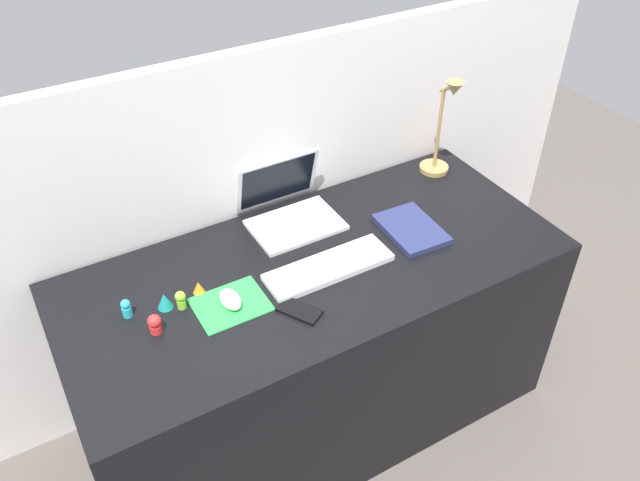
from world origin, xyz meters
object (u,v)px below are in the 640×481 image
toy_figurine_cyan (126,308)px  toy_figurine_red (155,324)px  toy_figurine_lime (181,299)px  toy_figurine_teal (165,301)px  mouse (231,299)px  laptop (287,205)px  cell_phone (299,311)px  toy_figurine_orange (199,287)px  notebook_pad (411,229)px  keyboard (329,267)px  desk_lamp (443,130)px

toy_figurine_cyan → toy_figurine_red: (0.05, -0.10, 0.00)m
toy_figurine_lime → toy_figurine_teal: bearing=148.0°
mouse → toy_figurine_red: toy_figurine_red is taller
laptop → toy_figurine_cyan: bearing=-163.2°
cell_phone → toy_figurine_orange: 0.31m
laptop → toy_figurine_orange: size_ratio=7.31×
notebook_pad → laptop: bearing=142.4°
keyboard → cell_phone: 0.21m
toy_figurine_red → toy_figurine_lime: (0.10, 0.06, 0.00)m
toy_figurine_cyan → toy_figurine_orange: 0.21m
notebook_pad → toy_figurine_teal: size_ratio=4.71×
laptop → keyboard: bearing=-93.1°
mouse → toy_figurine_teal: toy_figurine_teal is taller
keyboard → notebook_pad: same height
notebook_pad → toy_figurine_orange: toy_figurine_orange is taller
notebook_pad → toy_figurine_red: 0.89m
desk_lamp → toy_figurine_teal: (-1.14, -0.18, -0.16)m
toy_figurine_red → toy_figurine_teal: toy_figurine_red is taller
notebook_pad → toy_figurine_teal: (-0.84, 0.07, 0.02)m
toy_figurine_red → toy_figurine_teal: size_ratio=1.20×
mouse → toy_figurine_red: bearing=178.5°
keyboard → cell_phone: bearing=-145.2°
toy_figurine_cyan → toy_figurine_lime: bearing=-17.6°
toy_figurine_lime → toy_figurine_teal: size_ratio=1.18×
cell_phone → toy_figurine_teal: toy_figurine_teal is taller
keyboard → mouse: size_ratio=4.27×
notebook_pad → toy_figurine_red: size_ratio=3.93×
toy_figurine_teal → notebook_pad: bearing=-4.5°
laptop → toy_figurine_teal: (-0.51, -0.21, -0.03)m
toy_figurine_orange → toy_figurine_teal: 0.11m
mouse → toy_figurine_cyan: toy_figurine_cyan is taller
cell_phone → toy_figurine_lime: toy_figurine_lime is taller
notebook_pad → toy_figurine_teal: toy_figurine_teal is taller
toy_figurine_cyan → toy_figurine_red: size_ratio=0.98×
keyboard → cell_phone: size_ratio=3.20×
notebook_pad → toy_figurine_cyan: bearing=177.5°
laptop → desk_lamp: bearing=-2.7°
cell_phone → toy_figurine_red: size_ratio=2.10×
keyboard → toy_figurine_lime: (-0.46, 0.07, 0.02)m
mouse → laptop: bearing=40.6°
mouse → toy_figurine_cyan: bearing=158.7°
toy_figurine_orange → mouse: bearing=-57.5°
laptop → toy_figurine_lime: (-0.47, -0.23, -0.02)m
mouse → desk_lamp: size_ratio=0.25×
notebook_pad → toy_figurine_lime: size_ratio=3.99×
keyboard → toy_figurine_teal: toy_figurine_teal is taller
toy_figurine_cyan → toy_figurine_orange: size_ratio=1.45×
mouse → toy_figurine_orange: bearing=122.5°
mouse → toy_figurine_teal: bearing=153.0°
toy_figurine_teal → toy_figurine_red: bearing=-124.7°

